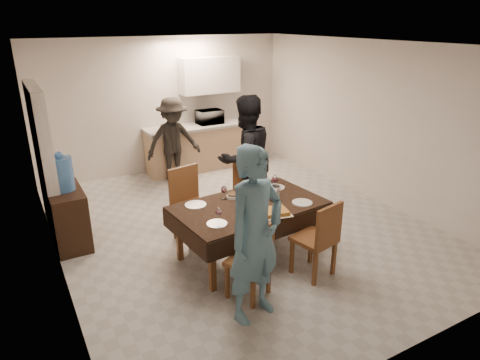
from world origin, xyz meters
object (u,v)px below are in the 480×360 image
object	(u,v)px
water_jug	(62,174)
microwave	(210,117)
wine_bottle	(244,191)
savoury_tart	(273,212)
console	(68,217)
water_pitcher	(275,193)
person_kitchen	(173,141)
dining_table	(249,207)
person_near	(255,236)
person_far	(245,158)

from	to	relation	value
water_jug	microwave	distance (m)	3.69
wine_bottle	savoury_tart	size ratio (longest dim) A/B	0.81
console	water_pitcher	bearing A→B (deg)	-33.07
water_pitcher	person_kitchen	xyz separation A→B (m)	(-0.19, 3.07, -0.03)
water_jug	wine_bottle	bearing A→B (deg)	-36.31
dining_table	person_near	world-z (taller)	person_near
savoury_tart	person_far	size ratio (longest dim) A/B	0.22
dining_table	console	world-z (taller)	console
wine_bottle	savoury_tart	world-z (taller)	wine_bottle
savoury_tart	console	bearing A→B (deg)	138.35
savoury_tart	person_far	distance (m)	1.51
water_pitcher	savoury_tart	bearing A→B (deg)	-127.15
water_jug	person_far	bearing A→B (deg)	-9.24
savoury_tart	dining_table	bearing A→B (deg)	104.74
microwave	person_far	xyz separation A→B (m)	(-0.57, -2.42, -0.10)
savoury_tart	person_kitchen	size ratio (longest dim) A/B	0.26
dining_table	water_pitcher	size ratio (longest dim) A/B	9.87
person_kitchen	water_jug	bearing A→B (deg)	-143.67
water_pitcher	water_jug	bearing A→B (deg)	146.93
dining_table	water_jug	bearing A→B (deg)	138.40
person_far	dining_table	bearing A→B (deg)	54.77
person_near	water_pitcher	bearing A→B (deg)	34.68
console	person_near	size ratio (longest dim) A/B	0.47
wine_bottle	savoury_tart	distance (m)	0.48
person_near	savoury_tart	bearing A→B (deg)	32.53
water_jug	person_near	size ratio (longest dim) A/B	0.24
console	person_far	distance (m)	2.61
water_pitcher	savoury_tart	distance (m)	0.42
dining_table	person_far	bearing A→B (deg)	57.31
console	person_far	bearing A→B (deg)	-9.24
water_pitcher	savoury_tart	size ratio (longest dim) A/B	0.47
console	person_kitchen	xyz separation A→B (m)	(2.13, 1.56, 0.40)
wine_bottle	person_far	xyz separation A→B (m)	(0.60, 1.00, 0.06)
water_jug	savoury_tart	bearing A→B (deg)	-41.65
water_jug	savoury_tart	xyz separation A→B (m)	(2.07, -1.84, -0.27)
console	water_jug	xyz separation A→B (m)	(0.00, 0.00, 0.62)
person_far	savoury_tart	bearing A→B (deg)	64.94
water_pitcher	person_far	xyz separation A→B (m)	(0.20, 1.10, 0.12)
water_jug	water_pitcher	bearing A→B (deg)	-33.07
console	person_far	xyz separation A→B (m)	(2.52, -0.41, 0.55)
water_jug	person_near	distance (m)	2.88
dining_table	person_near	bearing A→B (deg)	-122.69
microwave	person_kitchen	size ratio (longest dim) A/B	0.32
microwave	water_jug	bearing A→B (deg)	33.08
savoury_tart	microwave	distance (m)	4.00
dining_table	person_near	size ratio (longest dim) A/B	1.06
wine_bottle	person_far	world-z (taller)	person_far
water_jug	microwave	bearing A→B (deg)	33.08
dining_table	water_pitcher	xyz separation A→B (m)	(0.35, -0.05, 0.13)
microwave	person_near	bearing A→B (deg)	69.72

